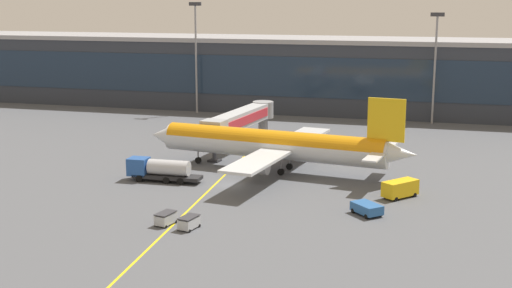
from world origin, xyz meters
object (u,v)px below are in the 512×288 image
(crew_van, at_px, (401,188))
(baggage_cart_0, at_px, (166,218))
(fuel_tanker, at_px, (160,169))
(main_airliner, at_px, (274,144))
(pushback_tug, at_px, (367,208))
(baggage_cart_1, at_px, (189,222))

(crew_van, bearing_deg, baggage_cart_0, -143.57)
(fuel_tanker, xyz_separation_m, baggage_cart_0, (8.52, -17.85, -0.96))
(main_airliner, distance_m, crew_van, 21.80)
(pushback_tug, xyz_separation_m, crew_van, (3.36, 8.72, 0.47))
(main_airliner, relative_size, crew_van, 8.28)
(fuel_tanker, relative_size, baggage_cart_1, 3.73)
(crew_van, xyz_separation_m, baggage_cart_0, (-25.41, -18.76, -0.53))
(pushback_tug, relative_size, baggage_cart_0, 1.49)
(fuel_tanker, distance_m, crew_van, 33.95)
(pushback_tug, height_order, baggage_cart_0, baggage_cart_0)
(pushback_tug, distance_m, baggage_cart_0, 24.23)
(fuel_tanker, bearing_deg, pushback_tug, -14.33)
(main_airliner, xyz_separation_m, baggage_cart_0, (-5.85, -27.95, -3.38))
(fuel_tanker, height_order, baggage_cart_0, fuel_tanker)
(baggage_cart_1, bearing_deg, fuel_tanker, 122.19)
(crew_van, xyz_separation_m, baggage_cart_1, (-22.28, -19.41, -0.53))
(fuel_tanker, bearing_deg, baggage_cart_1, -57.81)
(baggage_cart_1, bearing_deg, baggage_cart_0, 168.12)
(main_airliner, height_order, baggage_cart_0, main_airliner)
(baggage_cart_0, distance_m, baggage_cart_1, 3.20)
(main_airliner, distance_m, fuel_tanker, 17.73)
(crew_van, bearing_deg, baggage_cart_1, -138.94)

